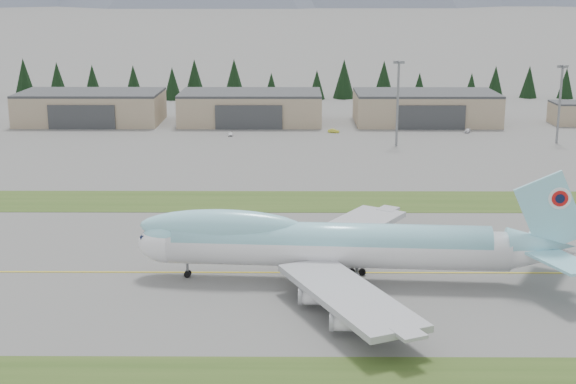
{
  "coord_description": "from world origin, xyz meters",
  "views": [
    {
      "loc": [
        -0.56,
        -123.81,
        45.26
      ],
      "look_at": [
        -1.44,
        22.09,
        8.0
      ],
      "focal_mm": 50.0,
      "sensor_mm": 36.0,
      "label": 1
    }
  ],
  "objects_px": {
    "hangar_left": "(91,107)",
    "service_vehicle_a": "(231,136)",
    "service_vehicle_b": "(334,133)",
    "hangar_right": "(425,108)",
    "service_vehicle_c": "(467,133)",
    "boeing_747_freighter": "(332,244)",
    "hangar_center": "(251,107)"
  },
  "relations": [
    {
      "from": "hangar_left",
      "to": "hangar_right",
      "type": "xyz_separation_m",
      "value": [
        115.0,
        0.0,
        0.0
      ]
    },
    {
      "from": "hangar_right",
      "to": "service_vehicle_b",
      "type": "xyz_separation_m",
      "value": [
        -32.4,
        -19.17,
        -5.39
      ]
    },
    {
      "from": "service_vehicle_a",
      "to": "hangar_left",
      "type": "bearing_deg",
      "value": 149.81
    },
    {
      "from": "boeing_747_freighter",
      "to": "service_vehicle_a",
      "type": "relative_size",
      "value": 20.38
    },
    {
      "from": "service_vehicle_b",
      "to": "hangar_right",
      "type": "bearing_deg",
      "value": -45.28
    },
    {
      "from": "boeing_747_freighter",
      "to": "service_vehicle_c",
      "type": "relative_size",
      "value": 17.87
    },
    {
      "from": "hangar_left",
      "to": "service_vehicle_c",
      "type": "relative_size",
      "value": 12.12
    },
    {
      "from": "hangar_right",
      "to": "service_vehicle_b",
      "type": "distance_m",
      "value": 38.03
    },
    {
      "from": "hangar_right",
      "to": "service_vehicle_b",
      "type": "height_order",
      "value": "hangar_right"
    },
    {
      "from": "hangar_center",
      "to": "hangar_right",
      "type": "distance_m",
      "value": 60.0
    },
    {
      "from": "hangar_left",
      "to": "hangar_center",
      "type": "distance_m",
      "value": 55.0
    },
    {
      "from": "service_vehicle_a",
      "to": "service_vehicle_b",
      "type": "height_order",
      "value": "service_vehicle_b"
    },
    {
      "from": "service_vehicle_c",
      "to": "hangar_left",
      "type": "bearing_deg",
      "value": -167.29
    },
    {
      "from": "service_vehicle_c",
      "to": "service_vehicle_b",
      "type": "bearing_deg",
      "value": -158.21
    },
    {
      "from": "hangar_left",
      "to": "service_vehicle_c",
      "type": "distance_m",
      "value": 127.22
    },
    {
      "from": "boeing_747_freighter",
      "to": "service_vehicle_a",
      "type": "xyz_separation_m",
      "value": [
        -25.81,
        128.5,
        -6.15
      ]
    },
    {
      "from": "boeing_747_freighter",
      "to": "service_vehicle_a",
      "type": "distance_m",
      "value": 131.21
    },
    {
      "from": "hangar_center",
      "to": "service_vehicle_a",
      "type": "bearing_deg",
      "value": -101.63
    },
    {
      "from": "hangar_right",
      "to": "service_vehicle_a",
      "type": "distance_m",
      "value": 70.03
    },
    {
      "from": "hangar_center",
      "to": "service_vehicle_c",
      "type": "relative_size",
      "value": 12.12
    },
    {
      "from": "hangar_center",
      "to": "service_vehicle_b",
      "type": "relative_size",
      "value": 13.08
    },
    {
      "from": "service_vehicle_a",
      "to": "service_vehicle_c",
      "type": "bearing_deg",
      "value": 1.32
    },
    {
      "from": "boeing_747_freighter",
      "to": "hangar_center",
      "type": "height_order",
      "value": "boeing_747_freighter"
    },
    {
      "from": "service_vehicle_a",
      "to": "service_vehicle_b",
      "type": "relative_size",
      "value": 0.95
    },
    {
      "from": "hangar_right",
      "to": "service_vehicle_c",
      "type": "distance_m",
      "value": 22.22
    },
    {
      "from": "boeing_747_freighter",
      "to": "hangar_right",
      "type": "bearing_deg",
      "value": 79.66
    },
    {
      "from": "hangar_center",
      "to": "service_vehicle_c",
      "type": "xyz_separation_m",
      "value": [
        70.72,
        -18.7,
        -5.39
      ]
    },
    {
      "from": "boeing_747_freighter",
      "to": "hangar_right",
      "type": "height_order",
      "value": "boeing_747_freighter"
    },
    {
      "from": "service_vehicle_b",
      "to": "hangar_left",
      "type": "bearing_deg",
      "value": 91.04
    },
    {
      "from": "service_vehicle_b",
      "to": "service_vehicle_c",
      "type": "relative_size",
      "value": 0.93
    },
    {
      "from": "hangar_left",
      "to": "service_vehicle_a",
      "type": "relative_size",
      "value": 13.83
    },
    {
      "from": "boeing_747_freighter",
      "to": "service_vehicle_a",
      "type": "bearing_deg",
      "value": 105.39
    }
  ]
}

